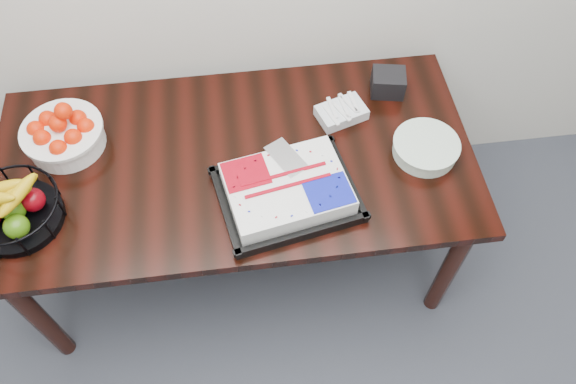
{
  "coord_description": "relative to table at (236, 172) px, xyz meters",
  "views": [
    {
      "loc": [
        0.04,
        0.71,
        2.43
      ],
      "look_at": [
        0.17,
        1.77,
        0.83
      ],
      "focal_mm": 35.0,
      "sensor_mm": 36.0,
      "label": 1
    }
  ],
  "objects": [
    {
      "name": "cake_tray",
      "position": [
        0.17,
        -0.2,
        0.13
      ],
      "size": [
        0.53,
        0.45,
        0.1
      ],
      "color": "black",
      "rests_on": "table"
    },
    {
      "name": "napkin_box",
      "position": [
        0.64,
        0.27,
        0.13
      ],
      "size": [
        0.15,
        0.13,
        0.09
      ],
      "primitive_type": "cube",
      "rotation": [
        0.0,
        0.0,
        -0.19
      ],
      "color": "black",
      "rests_on": "table"
    },
    {
      "name": "tangerine_bowl",
      "position": [
        -0.62,
        0.15,
        0.17
      ],
      "size": [
        0.3,
        0.3,
        0.19
      ],
      "color": "white",
      "rests_on": "table"
    },
    {
      "name": "plate_stack",
      "position": [
        0.71,
        -0.07,
        0.12
      ],
      "size": [
        0.25,
        0.25,
        0.06
      ],
      "color": "white",
      "rests_on": "table"
    },
    {
      "name": "table",
      "position": [
        0.0,
        0.0,
        0.0
      ],
      "size": [
        1.8,
        0.9,
        0.75
      ],
      "color": "black",
      "rests_on": "ground"
    },
    {
      "name": "fork_bag",
      "position": [
        0.43,
        0.15,
        0.11
      ],
      "size": [
        0.21,
        0.17,
        0.05
      ],
      "color": "silver",
      "rests_on": "table"
    },
    {
      "name": "fruit_basket",
      "position": [
        -0.76,
        -0.17,
        0.16
      ],
      "size": [
        0.32,
        0.32,
        0.17
      ],
      "color": "black",
      "rests_on": "table"
    }
  ]
}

